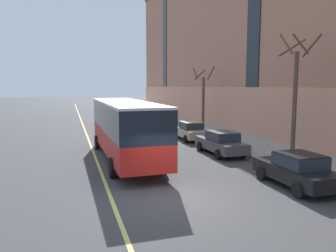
# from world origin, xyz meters

# --- Properties ---
(ground_plane) EXTENTS (260.00, 260.00, 0.00)m
(ground_plane) POSITION_xyz_m (0.00, 0.00, 0.00)
(ground_plane) COLOR #424244
(sidewalk) EXTENTS (4.85, 160.00, 0.15)m
(sidewalk) POSITION_xyz_m (9.34, 3.00, 0.07)
(sidewalk) COLOR #9E9B93
(sidewalk) RESTS_ON ground
(city_bus) EXTENTS (2.99, 12.02, 3.58)m
(city_bus) POSITION_xyz_m (-0.72, 7.43, 2.08)
(city_bus) COLOR red
(city_bus) RESTS_ON ground
(parked_car_black_0) EXTENTS (2.05, 4.38, 1.56)m
(parked_car_black_0) POSITION_xyz_m (5.72, -0.13, 0.78)
(parked_car_black_0) COLOR black
(parked_car_black_0) RESTS_ON ground
(parked_car_champagne_2) EXTENTS (1.96, 4.54, 1.56)m
(parked_car_champagne_2) POSITION_xyz_m (5.81, 21.21, 0.78)
(parked_car_champagne_2) COLOR #BCAD89
(parked_car_champagne_2) RESTS_ON ground
(parked_car_darkgray_4) EXTENTS (2.00, 4.64, 1.56)m
(parked_car_darkgray_4) POSITION_xyz_m (5.63, 7.29, 0.78)
(parked_car_darkgray_4) COLOR #4C4C51
(parked_car_darkgray_4) RESTS_ON ground
(parked_car_champagne_5) EXTENTS (1.95, 4.40, 1.56)m
(parked_car_champagne_5) POSITION_xyz_m (5.75, 13.34, 0.78)
(parked_car_champagne_5) COLOR #BCAD89
(parked_car_champagne_5) RESTS_ON ground
(parked_car_white_7) EXTENTS (2.09, 4.82, 1.56)m
(parked_car_white_7) POSITION_xyz_m (5.69, 33.29, 0.78)
(parked_car_white_7) COLOR silver
(parked_car_white_7) RESTS_ON ground
(street_tree_mid_block) EXTENTS (2.06, 2.20, 7.61)m
(street_tree_mid_block) POSITION_xyz_m (9.59, 5.16, 4.07)
(street_tree_mid_block) COLOR brown
(street_tree_mid_block) RESTS_ON sidewalk
(street_tree_far_uptown) EXTENTS (1.95, 1.90, 6.37)m
(street_tree_far_uptown) POSITION_xyz_m (9.56, 19.67, 3.33)
(street_tree_far_uptown) COLOR brown
(street_tree_far_uptown) RESTS_ON sidewalk
(fire_hydrant) EXTENTS (0.42, 0.24, 0.72)m
(fire_hydrant) POSITION_xyz_m (7.41, 3.08, 0.49)
(fire_hydrant) COLOR red
(fire_hydrant) RESTS_ON sidewalk
(lane_centerline) EXTENTS (0.16, 140.00, 0.01)m
(lane_centerline) POSITION_xyz_m (-2.42, 3.00, 0.00)
(lane_centerline) COLOR #E0D66B
(lane_centerline) RESTS_ON ground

